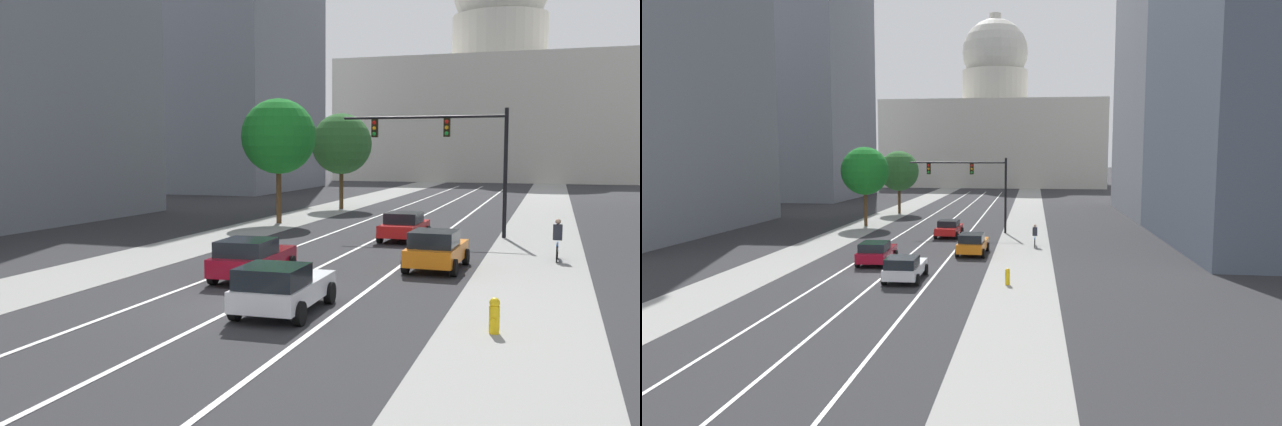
{
  "view_description": "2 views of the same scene",
  "coord_description": "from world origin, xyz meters",
  "views": [
    {
      "loc": [
        8.52,
        -18.19,
        4.51
      ],
      "look_at": [
        -0.72,
        9.25,
        1.9
      ],
      "focal_mm": 39.37,
      "sensor_mm": 36.0,
      "label": 1
    },
    {
      "loc": [
        8.52,
        -30.48,
        7.13
      ],
      "look_at": [
        2.27,
        18.19,
        1.79
      ],
      "focal_mm": 31.44,
      "sensor_mm": 36.0,
      "label": 2
    }
  ],
  "objects": [
    {
      "name": "street_tree_mid_left",
      "position": [
        -7.59,
        21.74,
        5.32
      ],
      "size": [
        4.6,
        4.6,
        7.64
      ],
      "color": "#51381E",
      "rests_on": "ground"
    },
    {
      "name": "sidewalk_right",
      "position": [
        7.79,
        35.0,
        0.01
      ],
      "size": [
        4.02,
        130.0,
        0.01
      ],
      "primitive_type": "cube",
      "color": "gray",
      "rests_on": "ground"
    },
    {
      "name": "fire_hydrant",
      "position": [
        7.19,
        -0.84,
        0.46
      ],
      "size": [
        0.26,
        0.35,
        0.91
      ],
      "color": "yellow",
      "rests_on": "ground"
    },
    {
      "name": "ground_plane",
      "position": [
        0.0,
        40.0,
        0.0
      ],
      "size": [
        400.0,
        400.0,
        0.0
      ],
      "primitive_type": "plane",
      "color": "#2B2B2D"
    },
    {
      "name": "street_tree_near_left",
      "position": [
        -7.0,
        33.05,
        4.95
      ],
      "size": [
        4.62,
        4.62,
        7.28
      ],
      "color": "#51381E",
      "rests_on": "ground"
    },
    {
      "name": "sidewalk_left",
      "position": [
        -7.79,
        35.0,
        0.01
      ],
      "size": [
        4.02,
        130.0,
        0.01
      ],
      "primitive_type": "cube",
      "color": "gray",
      "rests_on": "ground"
    },
    {
      "name": "cyclist",
      "position": [
        8.66,
        11.67,
        0.85
      ],
      "size": [
        0.37,
        1.7,
        1.72
      ],
      "rotation": [
        0.0,
        0.0,
        1.55
      ],
      "color": "black",
      "rests_on": "ground"
    },
    {
      "name": "lane_stripe_center",
      "position": [
        0.0,
        25.0,
        0.01
      ],
      "size": [
        0.16,
        90.0,
        0.01
      ],
      "primitive_type": "cube",
      "color": "white",
      "rests_on": "ground"
    },
    {
      "name": "office_tower_far_left",
      "position": [
        -26.42,
        54.76,
        18.99
      ],
      "size": [
        15.39,
        22.28,
        37.9
      ],
      "color": "gray",
      "rests_on": "ground"
    },
    {
      "name": "car_orange",
      "position": [
        4.33,
        7.95,
        0.78
      ],
      "size": [
        2.08,
        4.14,
        1.53
      ],
      "rotation": [
        0.0,
        0.0,
        1.54
      ],
      "color": "orange",
      "rests_on": "ground"
    },
    {
      "name": "lane_stripe_right",
      "position": [
        2.89,
        25.0,
        0.01
      ],
      "size": [
        0.16,
        90.0,
        0.01
      ],
      "primitive_type": "cube",
      "color": "white",
      "rests_on": "ground"
    },
    {
      "name": "car_red",
      "position": [
        1.44,
        15.95,
        0.74
      ],
      "size": [
        2.08,
        4.09,
        1.42
      ],
      "rotation": [
        0.0,
        0.0,
        1.54
      ],
      "color": "red",
      "rests_on": "ground"
    },
    {
      "name": "lane_stripe_left",
      "position": [
        -2.89,
        25.0,
        0.01
      ],
      "size": [
        0.16,
        90.0,
        0.01
      ],
      "primitive_type": "cube",
      "color": "white",
      "rests_on": "ground"
    },
    {
      "name": "car_white",
      "position": [
        1.45,
        -0.51,
        0.74
      ],
      "size": [
        2.08,
        4.05,
        1.45
      ],
      "rotation": [
        0.0,
        0.0,
        1.59
      ],
      "color": "silver",
      "rests_on": "ground"
    },
    {
      "name": "car_crimson",
      "position": [
        -1.44,
        3.95,
        0.76
      ],
      "size": [
        2.18,
        4.28,
        1.47
      ],
      "rotation": [
        0.0,
        0.0,
        1.62
      ],
      "color": "maroon",
      "rests_on": "ground"
    },
    {
      "name": "traffic_signal_mast",
      "position": [
        3.32,
        18.62,
        4.85
      ],
      "size": [
        8.66,
        0.39,
        6.63
      ],
      "color": "black",
      "rests_on": "ground"
    },
    {
      "name": "capitol_building",
      "position": [
        0.0,
        90.94,
        11.89
      ],
      "size": [
        45.08,
        22.81,
        36.16
      ],
      "color": "beige",
      "rests_on": "ground"
    }
  ]
}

